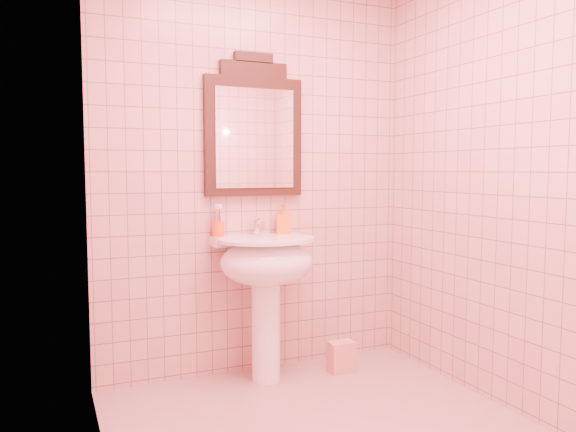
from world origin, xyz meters
name	(u,v)px	position (x,y,z in m)	size (l,w,h in m)	color
back_wall	(256,172)	(0.00, 1.10, 1.25)	(2.00, 0.02, 2.50)	#CEA390
pedestal_sink	(266,272)	(-0.02, 0.87, 0.66)	(0.58, 0.58, 0.86)	white
faucet	(258,226)	(-0.02, 1.01, 0.92)	(0.04, 0.16, 0.11)	white
mirror	(254,130)	(-0.02, 1.07, 1.50)	(0.62, 0.06, 0.86)	black
toothbrush_cup	(218,228)	(-0.26, 1.04, 0.91)	(0.07, 0.07, 0.17)	#FF4415
soap_dispenser	(283,219)	(0.15, 1.02, 0.96)	(0.08, 0.09, 0.19)	orange
towel	(341,357)	(0.46, 0.82, 0.10)	(0.16, 0.10, 0.19)	#D07A7F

